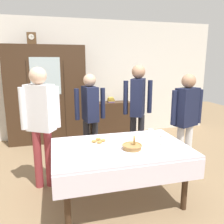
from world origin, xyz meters
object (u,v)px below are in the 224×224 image
Objects in this scene: bookshelf_low at (111,119)px; person_behind_table_left at (41,116)px; wall_cabinet at (47,95)px; spoon_far_right at (130,139)px; pastry_plate at (99,142)px; person_behind_table_right at (138,104)px; bread_basket at (132,146)px; mantel_clock at (32,39)px; tea_cup_far_right at (163,136)px; dining_table at (121,154)px; person_beside_shelf at (90,111)px; spoon_mid_left at (69,146)px; book_stack at (111,100)px; tea_cup_center at (163,143)px; tea_cup_near_left at (151,132)px; person_near_right_end at (186,115)px.

person_behind_table_left is (-1.50, -2.02, 0.62)m from bookshelf_low.
spoon_far_right is (1.10, -2.34, -0.32)m from wall_cabinet.
person_behind_table_right reaches higher than pastry_plate.
bread_basket is 0.14× the size of person_behind_table_left.
mantel_clock is 0.86× the size of pastry_plate.
wall_cabinet is at bearing 123.17° from tea_cup_far_right.
person_behind_table_right is at bearing -40.17° from mantel_clock.
bread_basket reaches higher than pastry_plate.
spoon_far_right is 1.01m from person_behind_table_right.
person_behind_table_right is (1.53, -1.49, -0.01)m from wall_cabinet.
pastry_plate is (0.67, -2.36, -0.31)m from wall_cabinet.
dining_table is 0.19m from bread_basket.
person_beside_shelf is 0.82m from person_behind_table_right.
bread_basket is 2.02× the size of spoon_mid_left.
book_stack reaches higher than spoon_far_right.
tea_cup_center reaches higher than pastry_plate.
spoon_mid_left is (0.52, -2.41, -1.49)m from mantel_clock.
spoon_far_right is at bearing -68.72° from person_beside_shelf.
wall_cabinet is 3.04m from tea_cup_center.
tea_cup_near_left is 0.08× the size of person_near_right_end.
book_stack is 2.22m from tea_cup_near_left.
bookshelf_low is 0.46m from book_stack.
person_behind_table_right reaches higher than spoon_mid_left.
tea_cup_center is at bearing -61.12° from person_beside_shelf.
mantel_clock is 2.88m from spoon_mid_left.
tea_cup_center reaches higher than spoon_far_right.
bookshelf_low reaches higher than dining_table.
person_behind_table_left is (-1.15, 0.37, 0.30)m from spoon_far_right.
book_stack is 1.67× the size of tea_cup_far_right.
tea_cup_center is 0.46× the size of pastry_plate.
pastry_plate is (-0.82, -0.19, -0.01)m from tea_cup_near_left.
spoon_far_right is at bearing -166.00° from person_near_right_end.
dining_table is 1.33m from person_behind_table_right.
person_beside_shelf reaches higher than spoon_mid_left.
person_behind_table_left is (-0.71, 0.39, 0.29)m from pastry_plate.
spoon_far_right is 0.08× the size of person_beside_shelf.
book_stack is 0.78× the size of pastry_plate.
book_stack is at bearing 78.23° from dining_table.
bread_basket is at bearing -99.12° from bookshelf_low.
tea_cup_far_right is at bearing -14.71° from person_behind_table_left.
book_stack is 2.77m from bread_basket.
tea_cup_center is 0.90m from person_near_right_end.
dining_table is at bearing -163.89° from tea_cup_far_right.
dining_table is 7.62× the size of book_stack.
tea_cup_center reaches higher than dining_table.
person_behind_table_left reaches higher than pastry_plate.
dining_table is 12.75× the size of tea_cup_center.
person_near_right_end is (1.38, -0.72, 0.01)m from person_beside_shelf.
person_behind_table_right is at bearing 66.38° from bread_basket.
mantel_clock reaches higher than pastry_plate.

